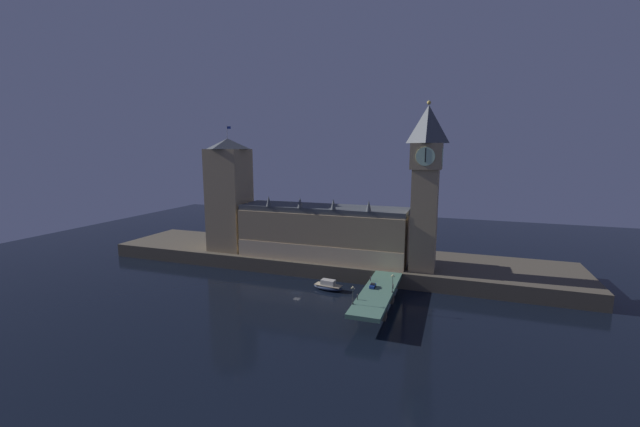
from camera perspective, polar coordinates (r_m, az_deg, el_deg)
The scene contains 13 objects.
ground_plane at distance 157.50m, azimuth -3.41°, elevation -11.44°, with size 400.00×400.00×0.00m, color black.
embankment at distance 191.17m, azimuth 1.18°, elevation -6.66°, with size 220.00×42.00×6.46m.
parliament_hall at distance 180.02m, azimuth 0.45°, elevation -2.70°, with size 76.65×21.15×28.63m.
clock_tower at distance 163.04m, azimuth 15.10°, elevation 4.29°, with size 12.39×12.50×68.04m.
victoria_tower at distance 198.06m, azimuth -13.04°, elevation 2.70°, with size 17.64×17.64×60.58m.
bridge at distance 142.15m, azimuth 8.37°, elevation -11.72°, with size 10.74×46.00×6.71m.
car_northbound_lead at distance 144.23m, azimuth 7.67°, elevation -10.36°, with size 1.91×4.13×1.50m.
pedestrian_near_rail at distance 132.67m, azimuth 5.45°, elevation -11.97°, with size 0.38×0.38×1.82m.
pedestrian_mid_walk at distance 144.10m, azimuth 10.58°, elevation -10.35°, with size 0.38×0.38×1.79m.
pedestrian_far_rail at distance 151.08m, azimuth 7.35°, elevation -9.35°, with size 0.38×0.38×1.71m.
street_lamp_near at distance 127.82m, azimuth 4.81°, elevation -11.46°, with size 1.34×0.60×5.99m.
street_lamp_mid at distance 139.37m, azimuth 10.52°, elevation -9.67°, with size 1.34×0.60×6.50m.
boat_upstream at distance 159.91m, azimuth 1.19°, elevation -10.52°, with size 12.87×6.37×4.16m.
Camera 1 is at (58.02, -135.47, 55.56)m, focal length 22.00 mm.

